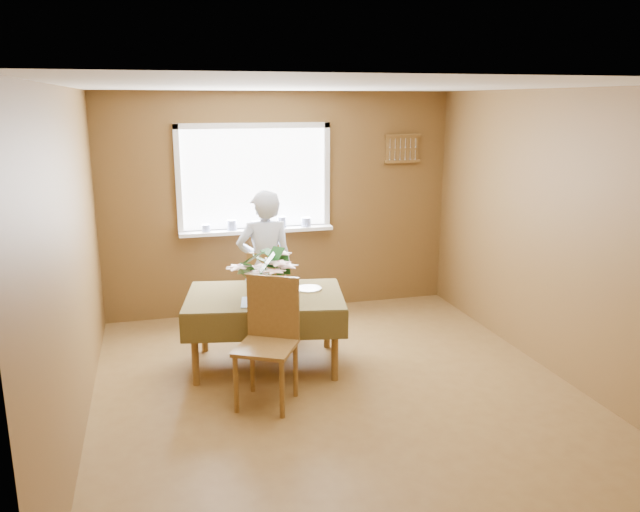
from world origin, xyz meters
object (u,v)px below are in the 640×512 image
object	(u,v)px
chair_far	(270,292)
seated_woman	(265,266)
dining_table	(265,303)
flower_bouquet	(265,270)
chair_near	(269,336)

from	to	relation	value
chair_far	seated_woman	world-z (taller)	seated_woman
dining_table	flower_bouquet	size ratio (longest dim) A/B	2.97
flower_bouquet	seated_woman	bearing A→B (deg)	80.12
chair_near	seated_woman	distance (m)	1.36
dining_table	seated_woman	bearing A→B (deg)	90.00
seated_woman	flower_bouquet	bearing A→B (deg)	79.15
dining_table	flower_bouquet	bearing A→B (deg)	-87.30
chair_far	seated_woman	bearing A→B (deg)	34.90
dining_table	seated_woman	size ratio (longest dim) A/B	1.01
chair_far	flower_bouquet	distance (m)	1.02
dining_table	chair_far	size ratio (longest dim) A/B	1.69
dining_table	chair_near	size ratio (longest dim) A/B	1.53
chair_near	flower_bouquet	world-z (taller)	flower_bouquet
chair_far	flower_bouquet	xyz separation A→B (m)	(-0.20, -0.88, 0.47)
dining_table	chair_far	xyz separation A→B (m)	(0.17, 0.64, -0.10)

